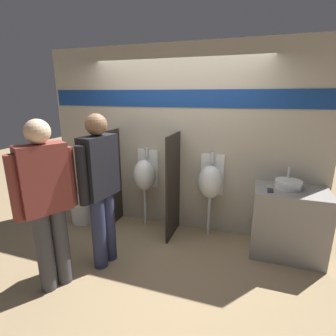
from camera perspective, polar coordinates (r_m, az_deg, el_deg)
The scene contains 12 objects.
ground_plane at distance 3.85m, azimuth -0.85°, elevation -15.90°, with size 16.00×16.00×0.00m, color #997F5B.
display_wall at distance 3.90m, azimuth 2.04°, elevation 6.02°, with size 4.15×0.07×2.70m.
sink_counter at distance 3.74m, azimuth 24.71°, elevation -10.74°, with size 0.88×0.59×0.88m.
sink_basin at distance 3.61m, azimuth 24.73°, elevation -3.21°, with size 0.32×0.32×0.24m.
cell_phone at distance 3.44m, azimuth 21.38°, elevation -4.57°, with size 0.07×0.14×0.01m.
divider_near_counter at distance 4.15m, azimuth -12.29°, elevation -2.43°, with size 0.03×0.59×1.50m.
divider_mid at distance 3.75m, azimuth 1.12°, elevation -4.04°, with size 0.03×0.59×1.50m.
urinal_near_counter at distance 4.02m, azimuth -5.11°, elevation -1.57°, with size 0.35×0.32×1.24m.
urinal_far at distance 3.74m, azimuth 9.18°, elevation -3.04°, with size 0.35×0.32×1.24m.
toilet at distance 4.56m, azimuth -17.54°, elevation -7.20°, with size 0.40×0.57×0.90m.
person_in_vest at distance 2.91m, azimuth -24.90°, elevation -6.39°, with size 0.39×0.57×1.80m.
person_with_lanyard at distance 3.11m, azimuth -14.46°, elevation -3.74°, with size 0.27×0.63×1.82m.
Camera 1 is at (1.11, -3.08, 2.02)m, focal length 28.00 mm.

